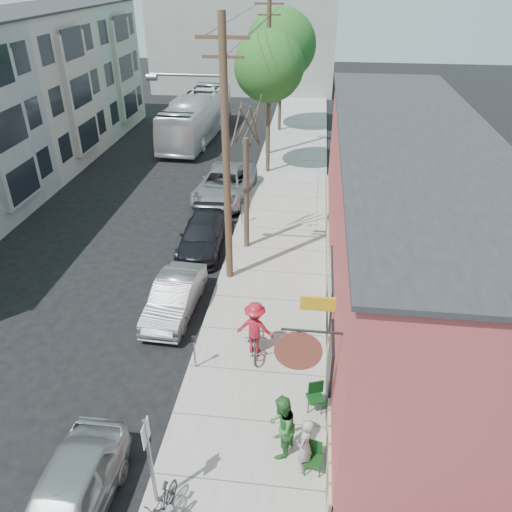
# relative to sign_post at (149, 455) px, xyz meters

# --- Properties ---
(ground) EXTENTS (120.00, 120.00, 0.00)m
(ground) POSITION_rel_sign_post_xyz_m (-2.35, 4.72, -1.83)
(ground) COLOR black
(sidewalk) EXTENTS (4.50, 58.00, 0.15)m
(sidewalk) POSITION_rel_sign_post_xyz_m (1.90, 15.72, -1.76)
(sidewalk) COLOR #A29E96
(sidewalk) RESTS_ON ground
(cafe_building) EXTENTS (6.60, 20.20, 6.61)m
(cafe_building) POSITION_rel_sign_post_xyz_m (6.64, 9.72, 1.47)
(cafe_building) COLOR #B34244
(cafe_building) RESTS_ON ground
(end_cap_building) EXTENTS (18.00, 8.00, 12.00)m
(end_cap_building) POSITION_rel_sign_post_xyz_m (-4.35, 46.72, 4.17)
(end_cap_building) COLOR #969792
(end_cap_building) RESTS_ON ground
(sign_post) EXTENTS (0.07, 0.45, 2.80)m
(sign_post) POSITION_rel_sign_post_xyz_m (0.00, 0.00, 0.00)
(sign_post) COLOR slate
(sign_post) RESTS_ON sidewalk
(parking_meter_near) EXTENTS (0.14, 0.14, 1.24)m
(parking_meter_near) POSITION_rel_sign_post_xyz_m (-0.10, 4.68, -0.85)
(parking_meter_near) COLOR slate
(parking_meter_near) RESTS_ON sidewalk
(parking_meter_far) EXTENTS (0.14, 0.14, 1.24)m
(parking_meter_far) POSITION_rel_sign_post_xyz_m (-0.10, 15.10, -0.85)
(parking_meter_far) COLOR slate
(parking_meter_far) RESTS_ON sidewalk
(utility_pole_near) EXTENTS (3.57, 0.28, 10.00)m
(utility_pole_near) POSITION_rel_sign_post_xyz_m (0.04, 10.19, 3.58)
(utility_pole_near) COLOR #503A28
(utility_pole_near) RESTS_ON sidewalk
(utility_pole_far) EXTENTS (1.80, 0.28, 10.00)m
(utility_pole_far) POSITION_rel_sign_post_xyz_m (0.10, 25.90, 3.51)
(utility_pole_far) COLOR #503A28
(utility_pole_far) RESTS_ON sidewalk
(tree_bare) EXTENTS (0.24, 0.24, 5.06)m
(tree_bare) POSITION_rel_sign_post_xyz_m (0.45, 12.84, 0.85)
(tree_bare) COLOR #44392C
(tree_bare) RESTS_ON sidewalk
(tree_leafy_mid) EXTENTS (3.99, 3.99, 8.23)m
(tree_leafy_mid) POSITION_rel_sign_post_xyz_m (0.45, 22.51, 4.54)
(tree_leafy_mid) COLOR #44392C
(tree_leafy_mid) RESTS_ON sidewalk
(tree_leafy_far) EXTENTS (5.04, 5.04, 8.71)m
(tree_leafy_far) POSITION_rel_sign_post_xyz_m (0.45, 31.57, 4.49)
(tree_leafy_far) COLOR #44392C
(tree_leafy_far) RESTS_ON sidewalk
(patio_chair_a) EXTENTS (0.64, 0.64, 0.88)m
(patio_chair_a) POSITION_rel_sign_post_xyz_m (3.75, 3.37, -1.24)
(patio_chair_a) COLOR #0F3813
(patio_chair_a) RESTS_ON sidewalk
(patio_chair_b) EXTENTS (0.60, 0.60, 0.88)m
(patio_chair_b) POSITION_rel_sign_post_xyz_m (3.72, 1.30, -1.24)
(patio_chair_b) COLOR #0F3813
(patio_chair_b) RESTS_ON sidewalk
(patron_grey) EXTENTS (0.58, 0.72, 1.72)m
(patron_grey) POSITION_rel_sign_post_xyz_m (3.49, 1.34, -0.82)
(patron_grey) COLOR gray
(patron_grey) RESTS_ON sidewalk
(patron_green) EXTENTS (0.99, 1.12, 1.94)m
(patron_green) POSITION_rel_sign_post_xyz_m (2.87, 1.75, -0.71)
(patron_green) COLOR #2D702E
(patron_green) RESTS_ON sidewalk
(cyclist) EXTENTS (1.33, 0.88, 1.93)m
(cyclist) POSITION_rel_sign_post_xyz_m (1.71, 5.69, -0.72)
(cyclist) COLOR maroon
(cyclist) RESTS_ON sidewalk
(cyclist_bike) EXTENTS (0.93, 1.97, 1.00)m
(cyclist_bike) POSITION_rel_sign_post_xyz_m (1.71, 5.69, -1.18)
(cyclist_bike) COLOR black
(cyclist_bike) RESTS_ON sidewalk
(parked_bike_a) EXTENTS (0.71, 1.68, 0.98)m
(parked_bike_a) POSITION_rel_sign_post_xyz_m (0.31, -0.46, -1.19)
(parked_bike_a) COLOR black
(parked_bike_a) RESTS_ON sidewalk
(car_0) EXTENTS (1.82, 4.49, 1.53)m
(car_0) POSITION_rel_sign_post_xyz_m (-1.87, -0.69, -1.07)
(car_0) COLOR #999CA0
(car_0) RESTS_ON ground
(car_1) EXTENTS (1.63, 4.24, 1.38)m
(car_1) POSITION_rel_sign_post_xyz_m (-1.55, 7.66, -1.14)
(car_1) COLOR gray
(car_1) RESTS_ON ground
(car_2) EXTENTS (2.09, 4.76, 1.36)m
(car_2) POSITION_rel_sign_post_xyz_m (-1.55, 12.60, -1.15)
(car_2) COLOR black
(car_2) RESTS_ON ground
(car_3) EXTENTS (3.20, 6.12, 1.65)m
(car_3) POSITION_rel_sign_post_xyz_m (-1.55, 18.40, -1.01)
(car_3) COLOR #929499
(car_3) RESTS_ON ground
(bus) EXTENTS (3.28, 11.55, 3.18)m
(bus) POSITION_rel_sign_post_xyz_m (-5.53, 29.19, -0.24)
(bus) COLOR white
(bus) RESTS_ON ground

